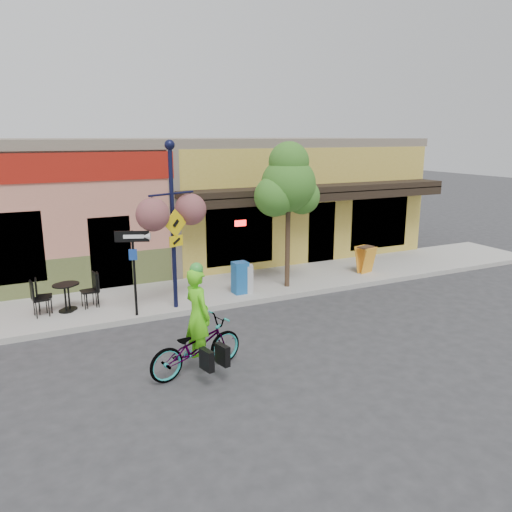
# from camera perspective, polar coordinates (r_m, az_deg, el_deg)

# --- Properties ---
(ground) EXTENTS (90.00, 90.00, 0.00)m
(ground) POSITION_cam_1_polar(r_m,az_deg,el_deg) (13.44, -0.56, -6.43)
(ground) COLOR #2D2D30
(ground) RESTS_ON ground
(sidewalk) EXTENTS (24.00, 3.00, 0.15)m
(sidewalk) POSITION_cam_1_polar(r_m,az_deg,el_deg) (15.16, -3.79, -3.82)
(sidewalk) COLOR #9E9B93
(sidewalk) RESTS_ON ground
(curb) EXTENTS (24.00, 0.12, 0.15)m
(curb) POSITION_cam_1_polar(r_m,az_deg,el_deg) (13.89, -1.53, -5.44)
(curb) COLOR #A8A59E
(curb) RESTS_ON ground
(building) EXTENTS (18.20, 8.20, 4.50)m
(building) POSITION_cam_1_polar(r_m,az_deg,el_deg) (19.82, -9.90, 6.58)
(building) COLOR tan
(building) RESTS_ON ground
(bicycle) EXTENTS (2.17, 1.17, 1.08)m
(bicycle) POSITION_cam_1_polar(r_m,az_deg,el_deg) (10.10, -6.84, -10.24)
(bicycle) COLOR #98310D
(bicycle) RESTS_ON ground
(cyclist_rider) EXTENTS (0.60, 0.78, 1.89)m
(cyclist_rider) POSITION_cam_1_polar(r_m,az_deg,el_deg) (9.95, -6.63, -8.06)
(cyclist_rider) COLOR #5EE918
(cyclist_rider) RESTS_ON ground
(lamp_post) EXTENTS (1.50, 1.03, 4.37)m
(lamp_post) POSITION_cam_1_polar(r_m,az_deg,el_deg) (13.01, -9.48, 3.37)
(lamp_post) COLOR black
(lamp_post) RESTS_ON sidewalk
(one_way_sign) EXTENTS (0.85, 0.48, 2.19)m
(one_way_sign) POSITION_cam_1_polar(r_m,az_deg,el_deg) (12.83, -13.72, -1.98)
(one_way_sign) COLOR black
(one_way_sign) RESTS_ON sidewalk
(cafe_set_left) EXTENTS (1.59, 0.86, 0.93)m
(cafe_set_left) POSITION_cam_1_polar(r_m,az_deg,el_deg) (13.95, -20.64, -3.93)
(cafe_set_left) COLOR black
(cafe_set_left) RESTS_ON sidewalk
(cafe_set_right) EXTENTS (1.68, 1.01, 0.95)m
(cafe_set_right) POSITION_cam_1_polar(r_m,az_deg,el_deg) (13.82, -20.99, -4.07)
(cafe_set_right) COLOR black
(cafe_set_right) RESTS_ON sidewalk
(newspaper_box_blue) EXTENTS (0.43, 0.39, 0.93)m
(newspaper_box_blue) POSITION_cam_1_polar(r_m,az_deg,el_deg) (14.41, -1.83, -2.48)
(newspaper_box_blue) COLOR #1B5CA3
(newspaper_box_blue) RESTS_ON sidewalk
(newspaper_box_grey) EXTENTS (0.47, 0.45, 0.81)m
(newspaper_box_grey) POSITION_cam_1_polar(r_m,az_deg,el_deg) (14.49, -1.11, -2.63)
(newspaper_box_grey) COLOR #BBBBBB
(newspaper_box_grey) RESTS_ON sidewalk
(street_tree) EXTENTS (2.16, 2.16, 4.36)m
(street_tree) POSITION_cam_1_polar(r_m,az_deg,el_deg) (14.74, 3.68, 4.68)
(street_tree) COLOR #3D7A26
(street_tree) RESTS_ON sidewalk
(sandwich_board) EXTENTS (0.62, 0.51, 0.90)m
(sandwich_board) POSITION_cam_1_polar(r_m,az_deg,el_deg) (16.86, 12.81, -0.49)
(sandwich_board) COLOR #FFA528
(sandwich_board) RESTS_ON sidewalk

